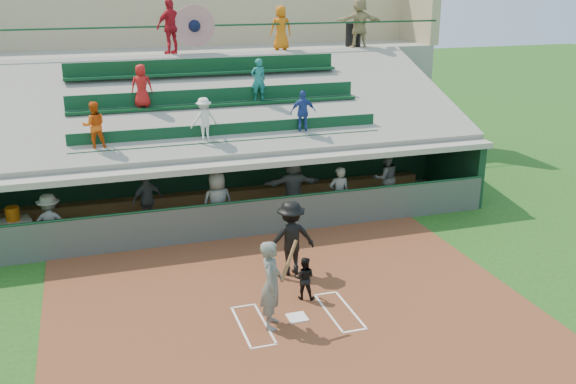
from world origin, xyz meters
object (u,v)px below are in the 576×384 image
object	(u,v)px
water_cooler	(13,214)
white_table	(16,232)
home_plate	(297,317)
batter_at_plate	(272,284)
trash_bin	(353,35)
catcher	(304,278)

from	to	relation	value
water_cooler	white_table	bearing A→B (deg)	48.74
home_plate	water_cooler	bearing A→B (deg)	134.87
batter_at_plate	trash_bin	xyz separation A→B (m)	(7.21, 12.73, 4.04)
catcher	home_plate	bearing A→B (deg)	85.47
white_table	water_cooler	distance (m)	0.57
batter_at_plate	water_cooler	xyz separation A→B (m)	(-5.70, 6.50, -0.05)
white_table	water_cooler	world-z (taller)	water_cooler
batter_at_plate	catcher	distance (m)	1.54
catcher	water_cooler	xyz separation A→B (m)	(-6.79, 5.52, 0.43)
batter_at_plate	white_table	bearing A→B (deg)	131.09
home_plate	catcher	world-z (taller)	catcher
water_cooler	trash_bin	distance (m)	14.91
home_plate	white_table	size ratio (longest dim) A/B	0.51
home_plate	trash_bin	size ratio (longest dim) A/B	0.47
catcher	water_cooler	bearing A→B (deg)	-15.25
catcher	white_table	size ratio (longest dim) A/B	1.24
water_cooler	trash_bin	size ratio (longest dim) A/B	0.42
home_plate	trash_bin	world-z (taller)	trash_bin
batter_at_plate	trash_bin	size ratio (longest dim) A/B	2.17
batter_at_plate	home_plate	bearing A→B (deg)	12.56
batter_at_plate	white_table	distance (m)	8.67
home_plate	trash_bin	bearing A→B (deg)	62.39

